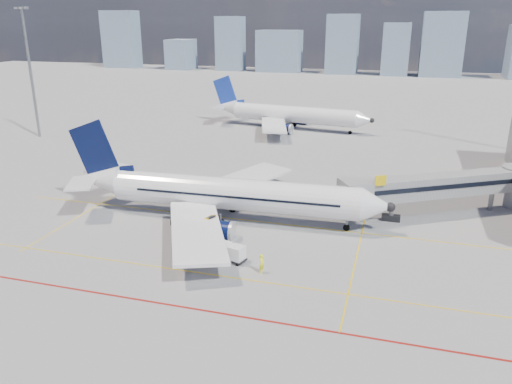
% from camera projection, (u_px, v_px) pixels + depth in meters
% --- Properties ---
extents(ground, '(420.00, 420.00, 0.00)m').
position_uv_depth(ground, '(222.00, 247.00, 53.16)').
color(ground, gray).
rests_on(ground, ground).
extents(apron_markings, '(90.00, 35.12, 0.01)m').
position_uv_depth(apron_markings, '(203.00, 263.00, 49.76)').
color(apron_markings, '#DAB50B').
rests_on(apron_markings, ground).
extents(jet_bridge, '(23.55, 15.78, 6.30)m').
position_uv_depth(jet_bridge, '(449.00, 186.00, 61.06)').
color(jet_bridge, gray).
rests_on(jet_bridge, ground).
extents(floodlight_mast_nw, '(3.20, 0.61, 25.45)m').
position_uv_depth(floodlight_mast_nw, '(30.00, 70.00, 99.63)').
color(floodlight_mast_nw, slate).
rests_on(floodlight_mast_nw, ground).
extents(distant_skyline, '(258.56, 15.75, 27.75)m').
position_uv_depth(distant_skyline, '(378.00, 47.00, 220.57)').
color(distant_skyline, '#758AA2').
rests_on(distant_skyline, ground).
extents(main_aircraft, '(40.05, 34.88, 11.67)m').
position_uv_depth(main_aircraft, '(221.00, 194.00, 59.84)').
color(main_aircraft, white).
rests_on(main_aircraft, ground).
extents(second_aircraft, '(37.74, 32.74, 11.07)m').
position_uv_depth(second_aircraft, '(287.00, 114.00, 110.76)').
color(second_aircraft, white).
rests_on(second_aircraft, ground).
extents(baggage_tug, '(2.23, 1.84, 1.36)m').
position_uv_depth(baggage_tug, '(219.00, 255.00, 49.93)').
color(baggage_tug, white).
rests_on(baggage_tug, ground).
extents(cargo_dolly, '(3.45, 2.24, 1.75)m').
position_uv_depth(cargo_dolly, '(230.00, 252.00, 49.92)').
color(cargo_dolly, black).
rests_on(cargo_dolly, ground).
extents(belt_loader, '(6.30, 3.78, 2.59)m').
position_uv_depth(belt_loader, '(189.00, 224.00, 57.52)').
color(belt_loader, black).
rests_on(belt_loader, ground).
extents(ramp_worker, '(0.51, 0.74, 1.94)m').
position_uv_depth(ramp_worker, '(262.00, 264.00, 47.44)').
color(ramp_worker, '#F8FF1A').
rests_on(ramp_worker, ground).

